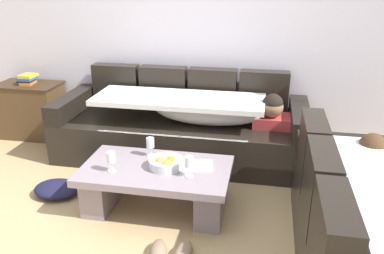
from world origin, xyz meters
name	(u,v)px	position (x,y,z in m)	size (l,w,h in m)	color
ground_plane	(118,251)	(0.00, 0.00, 0.00)	(14.00, 14.00, 0.00)	tan
back_wall	(181,21)	(0.00, 2.15, 1.35)	(9.00, 0.10, 2.70)	silver
couch_along_wall	(185,127)	(0.15, 1.63, 0.33)	(2.56, 0.92, 0.88)	black
couch_near_window	(374,235)	(1.67, 0.04, 0.34)	(0.92, 2.01, 0.88)	black
coffee_table	(156,183)	(0.12, 0.59, 0.24)	(1.20, 0.68, 0.38)	gray
fruit_bowl	(166,163)	(0.21, 0.60, 0.42)	(0.28, 0.28, 0.10)	silver
wine_glass_near_left	(111,158)	(-0.20, 0.46, 0.50)	(0.07, 0.07, 0.17)	silver
wine_glass_near_right	(189,163)	(0.42, 0.49, 0.50)	(0.07, 0.07, 0.17)	silver
wine_glass_far_back	(150,143)	(0.02, 0.79, 0.50)	(0.07, 0.07, 0.17)	silver
open_magazine	(195,166)	(0.43, 0.67, 0.39)	(0.28, 0.21, 0.01)	white
side_cabinet	(31,110)	(-1.76, 1.85, 0.32)	(0.72, 0.44, 0.64)	#4C351E
book_stack_on_cabinet	(28,79)	(-1.74, 1.85, 0.70)	(0.20, 0.22, 0.11)	#B76623
pair_of_shoes	(171,253)	(0.39, -0.01, 0.04)	(0.33, 0.30, 0.09)	#8C7259
crumpled_garment	(57,189)	(-0.80, 0.62, 0.06)	(0.40, 0.32, 0.12)	#191933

